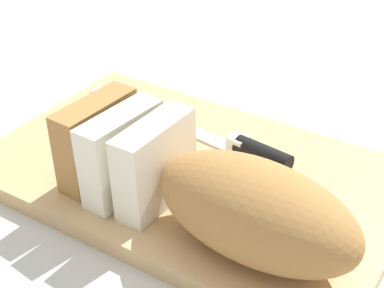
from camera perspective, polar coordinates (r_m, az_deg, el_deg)
The scene contains 6 objects.
ground_plane at distance 0.64m, azimuth 0.00°, elevation -3.76°, with size 3.00×3.00×0.00m, color beige.
cutting_board at distance 0.63m, azimuth 0.00°, elevation -3.04°, with size 0.44×0.28×0.02m, color tan.
bread_loaf at distance 0.52m, azimuth 1.66°, elevation -4.55°, with size 0.31×0.12×0.09m.
bread_knife at distance 0.65m, azimuth 3.96°, elevation 0.07°, with size 0.30×0.06×0.02m.
crumb_near_knife at distance 0.65m, azimuth 4.84°, elevation -0.56°, with size 0.01×0.01×0.01m, color #A8753D.
crumb_near_loaf at distance 0.59m, azimuth -1.67°, elevation -4.44°, with size 0.01×0.01×0.01m, color #A8753D.
Camera 1 is at (-0.27, 0.43, 0.38)m, focal length 54.22 mm.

